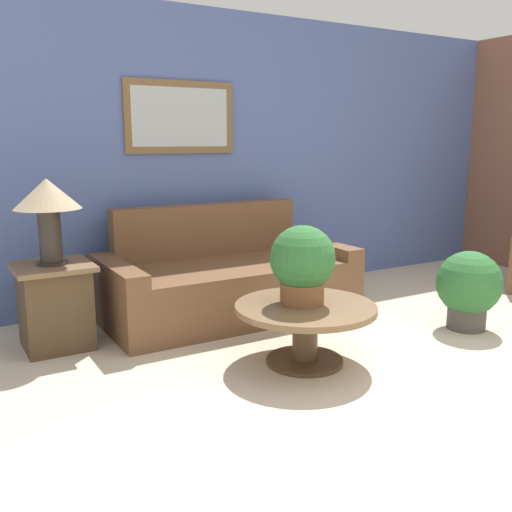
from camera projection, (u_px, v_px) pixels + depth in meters
wall_back at (260, 156)px, 5.50m from camera, size 7.88×0.09×2.60m
couch_main at (227, 281)px, 4.81m from camera, size 2.08×1.00×0.91m
coffee_table at (305, 321)px, 3.74m from camera, size 0.93×0.93×0.40m
side_table at (55, 305)px, 4.04m from camera, size 0.53×0.53×0.61m
table_lamp at (48, 202)px, 3.89m from camera, size 0.45×0.45×0.60m
potted_plant_on_table at (302, 263)px, 3.69m from camera, size 0.43×0.43×0.52m
potted_plant_floor at (469, 287)px, 4.43m from camera, size 0.50×0.50×0.62m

